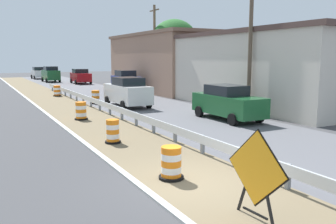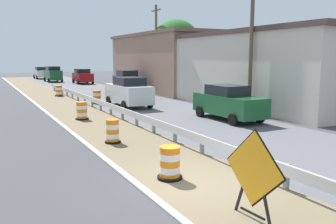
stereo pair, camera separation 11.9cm
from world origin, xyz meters
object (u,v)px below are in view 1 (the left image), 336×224
object	(u,v)px
traffic_barrel_nearest	(171,164)
car_lead_near_lane	(51,74)
car_distant_a	(81,76)
warning_sign_diamond	(256,171)
car_trailing_near_lane	(228,102)
car_lead_far_lane	(38,73)
car_trailing_far_lane	(127,92)
traffic_barrel_far	(96,98)
traffic_barrel_close	(113,132)
utility_pole_mid	(155,48)
traffic_barrel_farther	(57,91)
traffic_barrel_mid	(81,112)
car_mid_far_lane	(126,82)
utility_pole_near	(251,33)

from	to	relation	value
traffic_barrel_nearest	car_lead_near_lane	bearing A→B (deg)	83.84
car_distant_a	warning_sign_diamond	bearing A→B (deg)	-7.95
car_trailing_near_lane	car_lead_far_lane	size ratio (longest dim) A/B	1.16
traffic_barrel_nearest	car_trailing_far_lane	size ratio (longest dim) A/B	0.20
traffic_barrel_far	car_lead_near_lane	bearing A→B (deg)	86.47
traffic_barrel_close	utility_pole_mid	world-z (taller)	utility_pole_mid
warning_sign_diamond	car_distant_a	bearing A→B (deg)	-103.50
traffic_barrel_farther	traffic_barrel_far	bearing A→B (deg)	-77.86
traffic_barrel_mid	car_mid_far_lane	bearing A→B (deg)	58.43
car_lead_far_lane	traffic_barrel_close	bearing A→B (deg)	173.58
traffic_barrel_nearest	traffic_barrel_close	bearing A→B (deg)	89.90
traffic_barrel_farther	car_distant_a	size ratio (longest dim) A/B	0.21
traffic_barrel_close	car_lead_far_lane	xyz separation A→B (m)	(4.41, 48.02, 0.54)
utility_pole_near	car_trailing_far_lane	bearing A→B (deg)	126.33
traffic_barrel_farther	car_trailing_far_lane	distance (m)	9.93
car_lead_near_lane	utility_pole_mid	xyz separation A→B (m)	(5.90, -21.72, 3.26)
warning_sign_diamond	traffic_barrel_mid	world-z (taller)	warning_sign_diamond
traffic_barrel_farther	utility_pole_mid	world-z (taller)	utility_pole_mid
traffic_barrel_close	car_mid_far_lane	bearing A→B (deg)	66.70
traffic_barrel_far	car_lead_far_lane	bearing A→B (deg)	87.93
warning_sign_diamond	traffic_barrel_mid	distance (m)	14.21
traffic_barrel_nearest	traffic_barrel_farther	xyz separation A→B (m)	(1.66, 24.35, 0.01)
traffic_barrel_mid	car_distant_a	bearing A→B (deg)	75.27
car_mid_far_lane	car_distant_a	distance (m)	15.35
traffic_barrel_close	traffic_barrel_mid	distance (m)	6.13
traffic_barrel_farther	car_lead_far_lane	distance (m)	28.76
traffic_barrel_far	car_trailing_near_lane	xyz separation A→B (m)	(4.46, -10.32, 0.52)
warning_sign_diamond	traffic_barrel_nearest	xyz separation A→B (m)	(-0.35, 3.12, -0.64)
traffic_barrel_mid	car_lead_near_lane	distance (m)	33.62
warning_sign_diamond	traffic_barrel_far	distance (m)	20.81
traffic_barrel_mid	utility_pole_mid	xyz separation A→B (m)	(10.36, 11.60, 3.91)
warning_sign_diamond	traffic_barrel_nearest	size ratio (longest dim) A/B	2.11
traffic_barrel_nearest	utility_pole_near	size ratio (longest dim) A/B	0.10
car_mid_far_lane	utility_pole_mid	xyz separation A→B (m)	(2.61, -1.02, 3.25)
traffic_barrel_far	car_trailing_near_lane	distance (m)	11.25
traffic_barrel_nearest	utility_pole_near	xyz separation A→B (m)	(9.78, 7.98, 4.48)
car_trailing_near_lane	car_trailing_far_lane	xyz separation A→B (m)	(-2.91, 7.74, 0.07)
traffic_barrel_mid	car_lead_far_lane	distance (m)	42.10
car_lead_far_lane	car_distant_a	distance (m)	14.31
car_lead_near_lane	traffic_barrel_mid	bearing A→B (deg)	170.21
warning_sign_diamond	utility_pole_near	distance (m)	15.07
warning_sign_diamond	car_mid_far_lane	xyz separation A→B (m)	(7.73, 26.82, 0.05)
traffic_barrel_mid	traffic_barrel_farther	size ratio (longest dim) A/B	1.04
traffic_barrel_nearest	traffic_barrel_farther	world-z (taller)	traffic_barrel_farther
car_lead_near_lane	utility_pole_near	distance (m)	36.95
car_lead_near_lane	car_trailing_near_lane	world-z (taller)	car_lead_near_lane
warning_sign_diamond	car_distant_a	world-z (taller)	warning_sign_diamond
car_lead_near_lane	utility_pole_near	bearing A→B (deg)	-174.35
traffic_barrel_mid	utility_pole_mid	world-z (taller)	utility_pole_mid
warning_sign_diamond	car_distant_a	distance (m)	42.80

